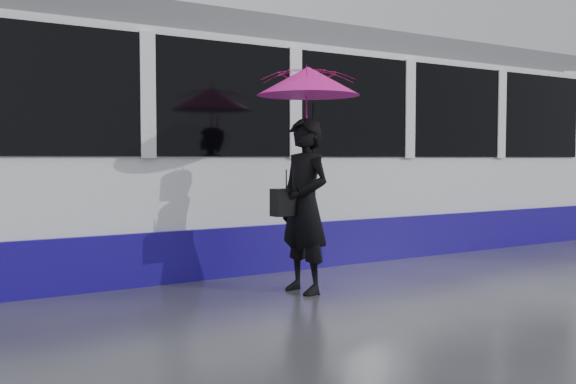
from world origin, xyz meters
TOP-DOWN VIEW (x-y plane):
  - ground at (0.00, 0.00)m, footprint 90.00×90.00m
  - rails at (0.00, 2.50)m, footprint 34.00×1.51m
  - woman at (1.12, 0.02)m, footprint 0.54×0.75m
  - umbrella at (1.17, 0.02)m, footprint 1.26×1.26m
  - handbag at (0.90, 0.04)m, footprint 0.36×0.19m

SIDE VIEW (x-z plane):
  - ground at x=0.00m, z-range 0.00..0.00m
  - rails at x=0.00m, z-range 0.00..0.02m
  - woman at x=1.12m, z-range 0.00..1.92m
  - handbag at x=0.90m, z-range 0.77..1.24m
  - umbrella at x=1.17m, z-range 1.45..2.75m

